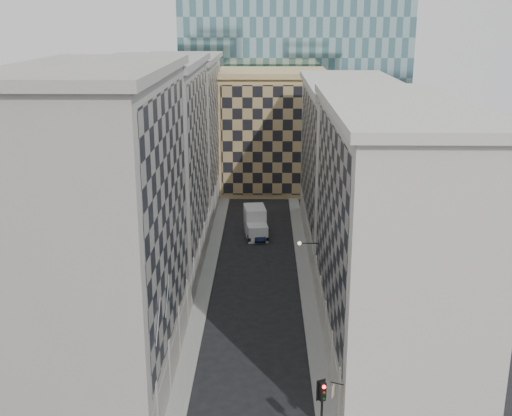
{
  "coord_description": "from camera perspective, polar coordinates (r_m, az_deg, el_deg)",
  "views": [
    {
      "loc": [
        0.93,
        -33.11,
        26.8
      ],
      "look_at": [
        0.2,
        16.0,
        12.07
      ],
      "focal_mm": 45.0,
      "sensor_mm": 36.0,
      "label": 1
    }
  ],
  "objects": [
    {
      "name": "shop_sign",
      "position": [
        43.03,
        6.96,
        -15.7
      ],
      "size": [
        0.87,
        0.76,
        0.88
      ],
      "rotation": [
        0.0,
        0.0,
        -0.38
      ],
      "color": "black",
      "rests_on": "ground"
    },
    {
      "name": "sidewalk_east",
      "position": [
        68.67,
        4.41,
        -6.26
      ],
      "size": [
        1.5,
        100.0,
        0.15
      ],
      "primitive_type": "cube",
      "color": "gray",
      "rests_on": "ground"
    },
    {
      "name": "box_truck",
      "position": [
        81.56,
        -0.05,
        -1.37
      ],
      "size": [
        3.31,
        6.55,
        3.45
      ],
      "rotation": [
        0.0,
        0.0,
        0.12
      ],
      "color": "silver",
      "rests_on": "ground"
    },
    {
      "name": "church_tower",
      "position": [
        115.11,
        0.4,
        16.77
      ],
      "size": [
        7.2,
        7.2,
        51.5
      ],
      "color": "#2B2621",
      "rests_on": "ground"
    },
    {
      "name": "bldg_right_a",
      "position": [
        51.81,
        11.88,
        -2.22
      ],
      "size": [
        10.8,
        26.8,
        20.7
      ],
      "color": "#BBB7AB",
      "rests_on": "ground"
    },
    {
      "name": "sidewalk_west",
      "position": [
        68.81,
        -4.4,
        -6.21
      ],
      "size": [
        1.5,
        100.0,
        0.15
      ],
      "primitive_type": "cube",
      "color": "gray",
      "rests_on": "ground"
    },
    {
      "name": "flagpoles_left",
      "position": [
        43.92,
        -8.28,
        -8.83
      ],
      "size": [
        0.1,
        6.33,
        2.33
      ],
      "color": "gray",
      "rests_on": "ground"
    },
    {
      "name": "bldg_right_b",
      "position": [
        77.64,
        8.22,
        3.91
      ],
      "size": [
        10.8,
        28.8,
        19.7
      ],
      "color": "#BBB7AB",
      "rests_on": "ground"
    },
    {
      "name": "bracket_lamp",
      "position": [
        60.81,
        4.05,
        -3.15
      ],
      "size": [
        1.98,
        0.36,
        0.36
      ],
      "color": "black",
      "rests_on": "ground"
    },
    {
      "name": "traffic_light",
      "position": [
        42.06,
        5.89,
        -16.7
      ],
      "size": [
        0.62,
        0.62,
        4.97
      ],
      "rotation": [
        0.0,
        0.0,
        0.44
      ],
      "color": "black",
      "rests_on": "sidewalk_east"
    },
    {
      "name": "bldg_left_b",
      "position": [
        68.91,
        -9.06,
        3.51
      ],
      "size": [
        10.8,
        22.8,
        22.7
      ],
      "color": "gray",
      "rests_on": "ground"
    },
    {
      "name": "bldg_left_c",
      "position": [
        90.32,
        -6.72,
        6.4
      ],
      "size": [
        10.8,
        22.8,
        21.7
      ],
      "color": "gray",
      "rests_on": "ground"
    },
    {
      "name": "tan_block",
      "position": [
        102.49,
        1.44,
        6.94
      ],
      "size": [
        16.8,
        14.8,
        18.8
      ],
      "color": "tan",
      "rests_on": "ground"
    },
    {
      "name": "bldg_left_a",
      "position": [
        48.05,
        -13.43,
        -1.93
      ],
      "size": [
        10.8,
        22.8,
        23.7
      ],
      "color": "gray",
      "rests_on": "ground"
    },
    {
      "name": "dark_car",
      "position": [
        80.05,
        0.4,
        -2.37
      ],
      "size": [
        1.39,
        3.92,
        1.29
      ],
      "primitive_type": "imported",
      "rotation": [
        0.0,
        0.0,
        -0.01
      ],
      "color": "#0E1334",
      "rests_on": "ground"
    }
  ]
}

